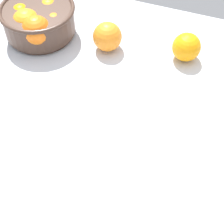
{
  "coord_description": "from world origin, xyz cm",
  "views": [
    {
      "loc": [
        19.45,
        -43.17,
        65.88
      ],
      "look_at": [
        3.87,
        -0.58,
        6.34
      ],
      "focal_mm": 53.43,
      "sensor_mm": 36.0,
      "label": 1
    }
  ],
  "objects": [
    {
      "name": "loose_orange_1",
      "position": [
        -7.12,
        25.65,
        4.14
      ],
      "size": [
        8.27,
        8.27,
        8.27
      ],
      "primitive_type": "sphere",
      "color": "orange",
      "rests_on": "ground_plane"
    },
    {
      "name": "loose_orange_2",
      "position": [
        14.76,
        29.24,
        3.95
      ],
      "size": [
        7.91,
        7.91,
        7.91
      ],
      "primitive_type": "sphere",
      "color": "orange",
      "rests_on": "ground_plane"
    },
    {
      "name": "ground_plane",
      "position": [
        0.0,
        0.0,
        -1.5
      ],
      "size": [
        132.38,
        101.0,
        3.0
      ],
      "primitive_type": "cube",
      "color": "silver"
    },
    {
      "name": "fruit_bowl",
      "position": [
        -27.96,
        24.1,
        5.41
      ],
      "size": [
        21.81,
        21.81,
        10.89
      ],
      "color": "#473328",
      "rests_on": "ground_plane"
    }
  ]
}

